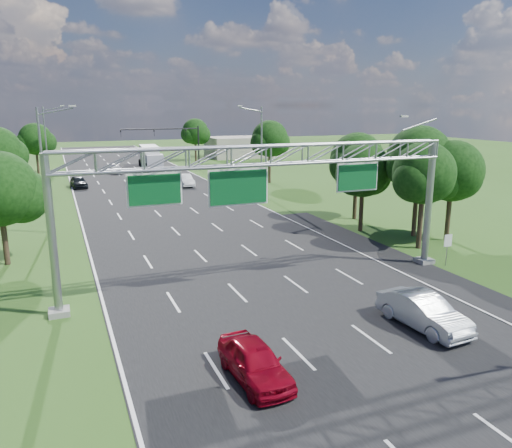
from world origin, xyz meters
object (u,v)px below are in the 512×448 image
silver_sedan (423,312)px  sign_gantry (270,166)px  red_coupe (255,361)px  regulatory_sign (448,243)px  box_truck (150,157)px  traffic_signal (177,138)px

silver_sedan → sign_gantry: bearing=114.4°
sign_gantry → red_coupe: 11.93m
regulatory_sign → red_coupe: (-16.62, -8.13, -0.78)m
sign_gantry → red_coupe: sign_gantry is taller
sign_gantry → regulatory_sign: sign_gantry is taller
red_coupe → silver_sedan: size_ratio=0.89×
regulatory_sign → box_truck: bearing=97.6°
red_coupe → sign_gantry: bearing=60.7°
sign_gantry → silver_sedan: size_ratio=4.88×
sign_gantry → silver_sedan: 10.90m
silver_sedan → box_truck: 67.05m
regulatory_sign → traffic_signal: traffic_signal is taller
sign_gantry → silver_sedan: bearing=-60.7°
traffic_signal → box_truck: traffic_signal is taller
red_coupe → box_truck: box_truck is taller
silver_sedan → box_truck: bearing=85.5°
traffic_signal → sign_gantry: bearing=-97.7°
sign_gantry → regulatory_sign: (12.07, -1.02, -5.38)m
box_truck → silver_sedan: bearing=-84.8°
box_truck → regulatory_sign: bearing=-77.6°
traffic_signal → red_coupe: 63.40m
traffic_signal → red_coupe: traffic_signal is taller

